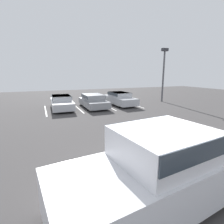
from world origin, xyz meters
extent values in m
plane|color=#423F3F|center=(0.00, 0.00, 0.00)|extent=(60.00, 60.00, 0.00)
cube|color=white|center=(-2.87, 11.75, 0.00)|extent=(0.12, 4.71, 0.01)
cube|color=white|center=(-0.11, 11.75, 0.00)|extent=(0.12, 4.71, 0.01)
cube|color=white|center=(2.65, 11.75, 0.00)|extent=(0.12, 4.71, 0.01)
cube|color=white|center=(5.42, 11.75, 0.00)|extent=(0.12, 4.71, 0.01)
cube|color=silver|center=(-0.45, -0.85, 0.73)|extent=(5.87, 2.57, 0.97)
cube|color=silver|center=(-0.73, -0.89, 1.56)|extent=(2.24, 1.99, 0.70)
cube|color=#2D3842|center=(-0.73, -0.89, 1.71)|extent=(2.21, 2.04, 0.38)
cube|color=silver|center=(1.33, -0.64, 1.16)|extent=(2.30, 2.07, 0.14)
cylinder|color=black|center=(1.15, 0.11, 0.40)|extent=(0.84, 0.43, 0.81)
cylinder|color=#ADADB2|center=(1.15, 0.11, 0.40)|extent=(0.48, 0.40, 0.44)
cylinder|color=black|center=(-2.23, -0.30, 0.40)|extent=(0.84, 0.43, 0.81)
cylinder|color=#ADADB2|center=(-2.23, -0.30, 0.40)|extent=(0.48, 0.40, 0.44)
cube|color=#B7BABF|center=(-1.50, 11.98, 0.47)|extent=(1.85, 4.66, 0.59)
cube|color=#B7BABF|center=(-1.49, 12.07, 0.98)|extent=(1.58, 2.44, 0.41)
cube|color=#2D3842|center=(-1.49, 12.07, 1.06)|extent=(1.64, 2.39, 0.25)
cylinder|color=black|center=(-0.80, 10.62, 0.32)|extent=(0.23, 0.65, 0.64)
cylinder|color=#ADADB2|center=(-0.80, 10.62, 0.32)|extent=(0.24, 0.36, 0.35)
cylinder|color=black|center=(-2.27, 10.66, 0.32)|extent=(0.23, 0.65, 0.64)
cylinder|color=#ADADB2|center=(-2.27, 10.66, 0.32)|extent=(0.24, 0.36, 0.35)
cylinder|color=black|center=(-0.72, 13.29, 0.32)|extent=(0.23, 0.65, 0.64)
cylinder|color=#ADADB2|center=(-0.72, 13.29, 0.32)|extent=(0.24, 0.36, 0.35)
cylinder|color=black|center=(-2.19, 13.33, 0.32)|extent=(0.23, 0.65, 0.64)
cylinder|color=#ADADB2|center=(-2.19, 13.33, 0.32)|extent=(0.24, 0.36, 0.35)
cube|color=gray|center=(1.28, 11.50, 0.45)|extent=(1.87, 4.23, 0.56)
cube|color=gray|center=(1.28, 11.59, 0.97)|extent=(1.63, 2.21, 0.48)
cube|color=#2D3842|center=(1.28, 11.59, 1.07)|extent=(1.70, 2.16, 0.29)
cylinder|color=black|center=(2.08, 10.29, 0.30)|extent=(0.23, 0.61, 0.61)
cylinder|color=#ADADB2|center=(2.08, 10.29, 0.30)|extent=(0.24, 0.34, 0.33)
cylinder|color=black|center=(0.50, 10.27, 0.30)|extent=(0.23, 0.61, 0.61)
cylinder|color=#ADADB2|center=(0.50, 10.27, 0.30)|extent=(0.24, 0.34, 0.33)
cylinder|color=black|center=(2.06, 12.73, 0.30)|extent=(0.23, 0.61, 0.61)
cylinder|color=#ADADB2|center=(2.06, 12.73, 0.30)|extent=(0.24, 0.34, 0.33)
cylinder|color=black|center=(0.48, 12.72, 0.30)|extent=(0.23, 0.61, 0.61)
cylinder|color=#ADADB2|center=(0.48, 12.72, 0.30)|extent=(0.24, 0.34, 0.33)
cube|color=#B7BABF|center=(4.10, 11.86, 0.50)|extent=(1.91, 4.59, 0.63)
cube|color=#B7BABF|center=(4.10, 11.96, 1.03)|extent=(1.62, 2.41, 0.43)
cube|color=#2D3842|center=(4.10, 11.96, 1.12)|extent=(1.69, 2.37, 0.26)
cylinder|color=black|center=(4.89, 10.58, 0.34)|extent=(0.25, 0.68, 0.67)
cylinder|color=#ADADB2|center=(4.89, 10.58, 0.34)|extent=(0.25, 0.38, 0.37)
cylinder|color=black|center=(3.41, 10.53, 0.34)|extent=(0.25, 0.68, 0.67)
cylinder|color=#ADADB2|center=(3.41, 10.53, 0.34)|extent=(0.25, 0.38, 0.37)
cylinder|color=black|center=(4.79, 13.20, 0.34)|extent=(0.25, 0.68, 0.67)
cylinder|color=#ADADB2|center=(4.79, 13.20, 0.34)|extent=(0.25, 0.38, 0.37)
cylinder|color=black|center=(3.31, 13.15, 0.34)|extent=(0.25, 0.68, 0.67)
cylinder|color=#ADADB2|center=(3.31, 13.15, 0.34)|extent=(0.25, 0.38, 0.37)
cylinder|color=#515156|center=(9.39, 12.03, 2.69)|extent=(0.18, 0.18, 5.38)
cube|color=#333338|center=(9.39, 12.03, 5.53)|extent=(0.70, 0.36, 0.30)
cube|color=black|center=(4.03, 1.53, 0.01)|extent=(0.47, 0.47, 0.03)
cone|color=orange|center=(4.03, 1.53, 0.29)|extent=(0.36, 0.36, 0.58)
camera|label=1|loc=(-3.17, -3.80, 3.09)|focal=28.00mm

